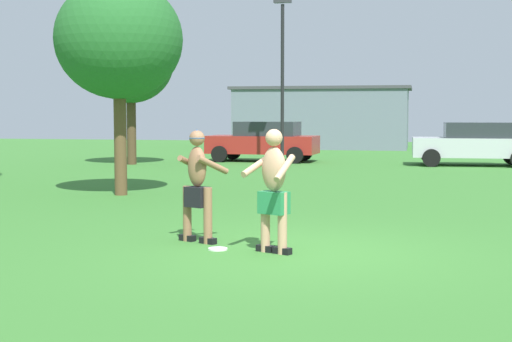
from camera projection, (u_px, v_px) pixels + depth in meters
ground_plane at (298, 252)px, 10.34m from camera, size 80.00×80.00×0.00m
player_with_cap at (198, 181)px, 11.06m from camera, size 0.77×0.72×1.68m
player_in_green at (274, 188)px, 10.21m from camera, size 0.71×0.78×1.71m
frisbee at (218, 249)px, 10.51m from camera, size 0.28×0.28×0.03m
car_silver_near_post at (474, 143)px, 27.13m from camera, size 4.35×2.12×1.58m
car_red_mid_lot at (264, 141)px, 29.50m from camera, size 4.38×2.20×1.58m
lamp_post at (282, 64)px, 25.48m from camera, size 0.60×0.24×5.86m
outbuilding_behind_lot at (322, 118)px, 40.64m from camera, size 9.51×4.69×3.31m
tree_left_field at (131, 62)px, 27.55m from camera, size 3.21×3.21×5.40m
tree_behind_players at (119, 40)px, 17.23m from camera, size 2.96×2.96×5.01m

